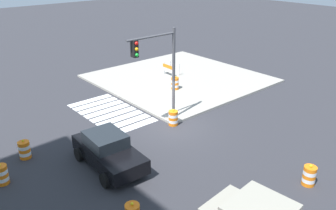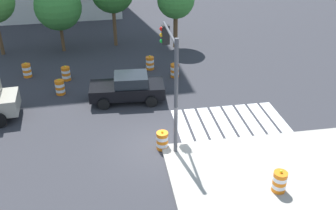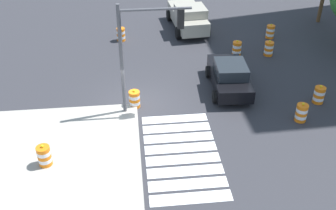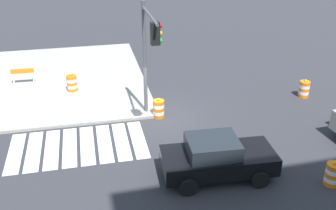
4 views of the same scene
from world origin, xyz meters
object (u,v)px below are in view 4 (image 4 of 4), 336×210
Objects in this scene: traffic_light_pole at (149,46)px; traffic_barrel_on_sidewalk at (72,83)px; sports_car at (217,158)px; traffic_barrel_crosswalk_end at (304,89)px; traffic_barrel_median_far at (333,174)px; construction_barricade at (23,73)px; traffic_barrel_lane_center at (159,109)px.

traffic_barrel_on_sidewalk is at bearing -51.11° from traffic_light_pole.
traffic_barrel_crosswalk_end is (-7.03, -5.82, -0.36)m from sports_car.
construction_barricade is at bearing -45.50° from traffic_barrel_median_far.
traffic_light_pole is at bearing 50.80° from traffic_barrel_lane_center.
traffic_barrel_median_far and traffic_barrel_lane_center have the same top height.
construction_barricade is at bearing -44.87° from traffic_light_pole.
traffic_barrel_crosswalk_end is 0.19× the size of traffic_light_pole.
traffic_light_pole reaches higher than traffic_barrel_on_sidewalk.
traffic_barrel_crosswalk_end is 1.00× the size of traffic_barrel_on_sidewalk.
sports_car is at bearing 39.63° from traffic_barrel_crosswalk_end.
construction_barricade reaches higher than traffic_barrel_crosswalk_end.
traffic_barrel_crosswalk_end is at bearing -175.70° from traffic_barrel_lane_center.
traffic_barrel_crosswalk_end is 8.27m from traffic_barrel_lane_center.
traffic_barrel_lane_center is 3.56m from traffic_light_pole.
construction_barricade is 0.24× the size of traffic_light_pole.
traffic_light_pole reaches higher than traffic_barrel_crosswalk_end.
traffic_barrel_on_sidewalk is (12.41, -3.24, 0.15)m from traffic_barrel_crosswalk_end.
traffic_barrel_median_far is 1.00× the size of traffic_barrel_lane_center.
traffic_barrel_median_far is at bearing 134.50° from construction_barricade.
traffic_barrel_median_far is (3.00, 7.28, 0.00)m from traffic_barrel_crosswalk_end.
traffic_barrel_on_sidewalk reaches higher than traffic_barrel_crosswalk_end.
construction_barricade reaches higher than traffic_barrel_median_far.
traffic_light_pole is at bearing -69.03° from sports_car.
sports_car is 4.31× the size of traffic_barrel_on_sidewalk.
sports_car reaches higher than construction_barricade.
traffic_barrel_lane_center is 1.00× the size of traffic_barrel_on_sidewalk.
traffic_barrel_crosswalk_end is 1.00× the size of traffic_barrel_median_far.
traffic_barrel_crosswalk_end is 9.52m from traffic_light_pole.
sports_car is 5.78m from traffic_light_pole.
traffic_barrel_median_far is 0.78× the size of construction_barricade.
sports_car is 5.35m from traffic_barrel_lane_center.
sports_car is at bearing 126.71° from construction_barricade.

